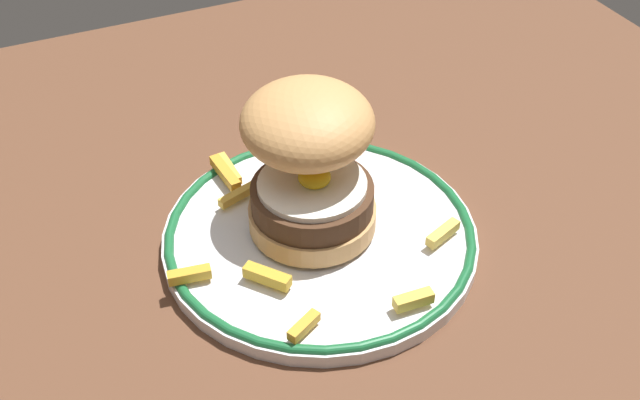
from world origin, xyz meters
TOP-DOWN VIEW (x-y plane):
  - ground_plane at (0.00, 0.00)cm, footprint 111.07×82.66cm
  - dinner_plate at (5.44, -3.11)cm, footprint 25.71×25.71cm
  - burger at (5.48, -1.17)cm, footprint 14.14×14.41cm
  - fries_pile at (2.97, -1.71)cm, footprint 23.29×23.00cm

SIDE VIEW (x-z plane):
  - ground_plane at x=0.00cm, z-range -4.00..0.00cm
  - dinner_plate at x=5.44cm, z-range 0.04..1.64cm
  - fries_pile at x=2.97cm, z-range 1.25..3.11cm
  - burger at x=5.48cm, z-range 1.62..12.89cm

